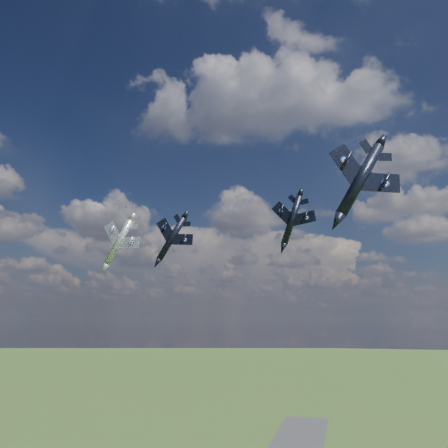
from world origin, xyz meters
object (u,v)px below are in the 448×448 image
(jet_left_silver, at_px, (119,242))
(jet_lead_navy, at_px, (172,238))
(jet_right_navy, at_px, (360,180))
(jet_high_navy, at_px, (292,220))

(jet_left_silver, bearing_deg, jet_lead_navy, -0.53)
(jet_right_navy, bearing_deg, jet_left_silver, 135.88)
(jet_lead_navy, height_order, jet_high_navy, jet_high_navy)
(jet_lead_navy, xyz_separation_m, jet_high_navy, (23.24, 14.52, 5.73))
(jet_right_navy, xyz_separation_m, jet_left_silver, (-49.02, 25.43, -1.77))
(jet_lead_navy, bearing_deg, jet_left_silver, 176.37)
(jet_right_navy, relative_size, jet_high_navy, 0.98)
(jet_lead_navy, xyz_separation_m, jet_left_silver, (-12.49, 0.78, -0.07))
(jet_high_navy, relative_size, jet_left_silver, 1.07)
(jet_right_navy, bearing_deg, jet_lead_navy, 129.30)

